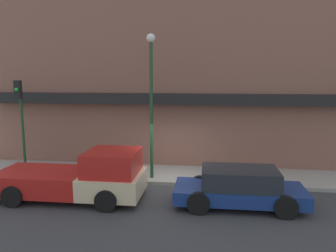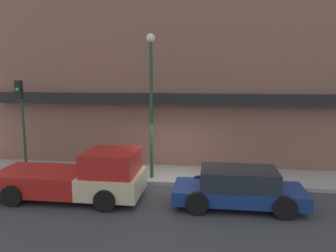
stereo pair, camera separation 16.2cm
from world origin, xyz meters
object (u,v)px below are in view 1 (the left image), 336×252
pickup_truck (80,177)px  fire_hydrant (82,169)px  parked_car (239,187)px  street_lamp (151,91)px  traffic_light (21,110)px

pickup_truck → fire_hydrant: bearing=112.2°
parked_car → fire_hydrant: size_ratio=7.33×
street_lamp → traffic_light: bearing=179.5°
traffic_light → street_lamp: bearing=-0.5°
pickup_truck → fire_hydrant: pickup_truck is taller
parked_car → fire_hydrant: 6.98m
street_lamp → pickup_truck: bearing=-133.9°
street_lamp → parked_car: bearing=-34.0°
traffic_light → pickup_truck: bearing=-33.5°
parked_car → fire_hydrant: bearing=161.3°
street_lamp → traffic_light: street_lamp is taller
street_lamp → traffic_light: (-5.91, 0.05, -0.91)m
fire_hydrant → parked_car: bearing=-18.9°
pickup_truck → street_lamp: (2.27, 2.36, 3.09)m
pickup_truck → traffic_light: size_ratio=1.30×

